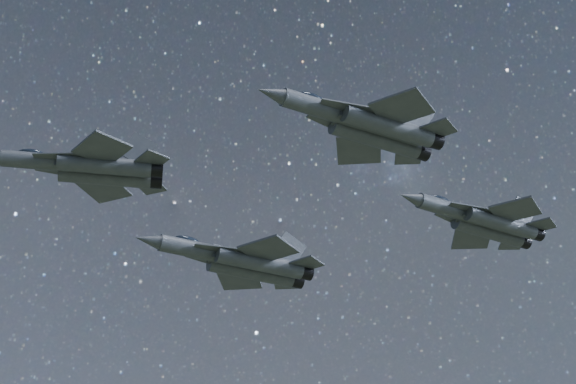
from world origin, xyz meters
name	(u,v)px	position (x,y,z in m)	size (l,w,h in m)	color
jet_lead	(90,167)	(-13.77, 1.55, 140.98)	(15.18, 10.39, 3.81)	#333840
jet_left	(242,262)	(5.07, 20.22, 144.91)	(19.88, 14.04, 5.03)	#333840
jet_right	(367,125)	(3.98, -11.52, 141.02)	(15.39, 10.80, 3.88)	#333840
jet_slot	(483,221)	(22.21, 1.29, 143.38)	(16.21, 11.31, 4.08)	#333840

